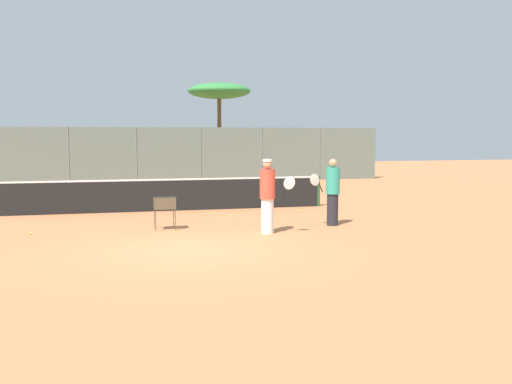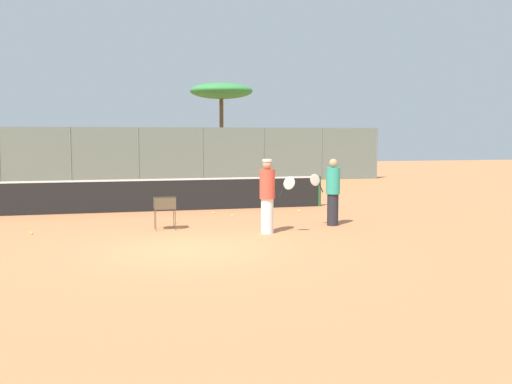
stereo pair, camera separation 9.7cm
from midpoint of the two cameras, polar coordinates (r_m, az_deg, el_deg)
name	(u,v)px [view 2 (the right image)]	position (r m, az deg, el deg)	size (l,w,h in m)	color
ground_plane	(187,250)	(13.15, -6.37, -5.55)	(80.00, 80.00, 0.00)	#D37F4C
tennis_net	(159,194)	(19.92, -9.12, -0.22)	(11.33, 0.10, 1.07)	#26592D
back_fence	(138,155)	(31.70, -11.06, 3.45)	(27.01, 0.08, 2.91)	slate
tree_1	(221,92)	(37.04, -3.25, 9.50)	(3.83, 3.83, 5.66)	brown
player_white_outfit	(268,195)	(15.17, 1.29, -0.30)	(0.88, 0.56, 1.89)	white
player_red_cap	(333,191)	(16.66, 7.48, 0.06)	(0.95, 0.39, 1.85)	#26262D
ball_cart	(165,206)	(15.99, -8.52, -1.31)	(0.56, 0.41, 0.86)	brown
tennis_ball_1	(176,222)	(17.24, -7.48, -2.83)	(0.07, 0.07, 0.07)	#D1E54C
tennis_ball_2	(233,215)	(18.51, -2.10, -2.22)	(0.07, 0.07, 0.07)	#D1E54C
tennis_ball_4	(31,233)	(16.17, -20.44, -3.68)	(0.07, 0.07, 0.07)	#D1E54C
tennis_ball_5	(299,211)	(19.65, 4.28, -1.79)	(0.07, 0.07, 0.07)	#D1E54C
tennis_ball_6	(213,213)	(19.13, -3.96, -1.98)	(0.07, 0.07, 0.07)	#D1E54C
parked_car	(98,168)	(35.13, -14.78, 2.26)	(4.20, 1.70, 1.60)	#3F4C8C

